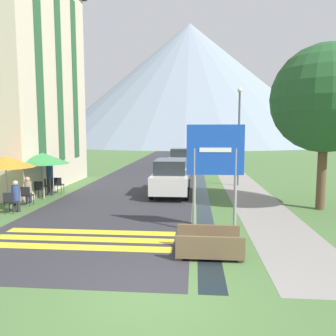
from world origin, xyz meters
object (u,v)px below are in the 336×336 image
person_standing_terrace (50,176)px  cafe_umbrella_middle_green (43,158)px  parked_car_far (180,159)px  cafe_chair_far_right (59,184)px  cafe_chair_nearest (10,201)px  streetlamp (239,129)px  person_seated_far (16,194)px  footbridge (209,246)px  tree_by_path (325,99)px  cafe_chair_middle (39,188)px  cafe_chair_far_left (43,185)px  road_sign (215,161)px  person_seated_near (28,188)px  parked_car_near (171,177)px  cafe_chair_near_left (27,194)px  hotel_building (14,66)px  cafe_umbrella_front_orange (6,162)px

person_standing_terrace → cafe_umbrella_middle_green: bearing=-85.2°
parked_car_far → cafe_chair_far_right: size_ratio=4.75×
cafe_chair_nearest → streetlamp: size_ratio=0.15×
person_seated_far → footbridge: bearing=-28.0°
parked_car_far → tree_by_path: tree_by_path is taller
cafe_umbrella_middle_green → streetlamp: (9.80, 4.74, 1.42)m
cafe_umbrella_middle_green → cafe_chair_middle: bearing=-170.7°
cafe_chair_far_left → person_seated_far: (0.57, -3.53, 0.20)m
cafe_chair_far_right → tree_by_path: 13.14m
road_sign → person_seated_near: size_ratio=2.87×
cafe_chair_far_right → streetlamp: bearing=27.0°
parked_car_near → parked_car_far: size_ratio=1.09×
cafe_chair_near_left → cafe_chair_far_right: 2.90m
cafe_chair_nearest → cafe_umbrella_middle_green: bearing=77.3°
cafe_chair_nearest → cafe_chair_near_left: same height
cafe_chair_far_left → cafe_chair_far_right: bearing=45.6°
cafe_chair_middle → streetlamp: 11.45m
cafe_umbrella_middle_green → cafe_chair_far_right: bearing=83.3°
road_sign → parked_car_near: (-1.85, 6.16, -1.38)m
cafe_chair_middle → cafe_chair_far_right: size_ratio=1.00×
hotel_building → cafe_chair_nearest: bearing=-64.0°
footbridge → cafe_chair_far_right: size_ratio=2.00×
parked_car_far → person_seated_near: parked_car_far is taller
cafe_umbrella_front_orange → person_seated_near: (0.14, 1.41, -1.34)m
cafe_umbrella_front_orange → streetlamp: bearing=34.7°
cafe_umbrella_middle_green → person_seated_far: 2.91m
parked_car_far → cafe_chair_nearest: bearing=-110.8°
person_seated_far → person_standing_terrace: size_ratio=0.75×
hotel_building → footbridge: hotel_building is taller
road_sign → person_standing_terrace: bearing=145.5°
road_sign → cafe_umbrella_middle_green: size_ratio=1.38×
cafe_chair_middle → cafe_umbrella_front_orange: (-0.23, -2.32, 1.49)m
parked_car_near → cafe_chair_middle: 6.43m
cafe_chair_near_left → person_standing_terrace: bearing=117.8°
road_sign → cafe_chair_near_left: size_ratio=4.03×
cafe_chair_near_left → cafe_umbrella_middle_green: (0.03, 1.55, 1.44)m
cafe_chair_middle → person_standing_terrace: (0.13, 0.88, 0.48)m
streetlamp → tree_by_path: size_ratio=0.86×
cafe_chair_far_right → parked_car_near: bearing=9.7°
parked_car_near → cafe_chair_far_right: bearing=-177.9°
cafe_chair_far_right → streetlamp: (9.64, 3.40, 2.86)m
cafe_umbrella_front_orange → cafe_umbrella_middle_green: size_ratio=0.91×
parked_car_near → person_seated_near: size_ratio=3.67×
footbridge → tree_by_path: size_ratio=0.25×
road_sign → person_seated_far: size_ratio=2.67×
parked_car_near → cafe_chair_near_left: bearing=-152.8°
cafe_chair_far_right → tree_by_path: size_ratio=0.13×
cafe_chair_far_left → parked_car_far: bearing=72.7°
cafe_chair_middle → cafe_umbrella_middle_green: (0.20, 0.03, 1.44)m
hotel_building → parked_car_far: hotel_building is taller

